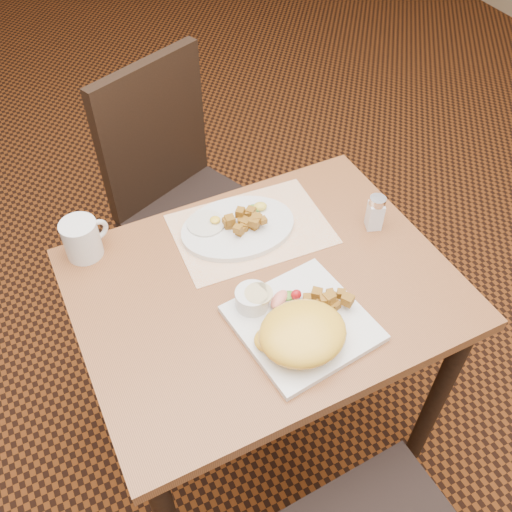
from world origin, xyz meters
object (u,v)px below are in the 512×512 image
object	(u,v)px
plate_oval	(238,228)
coffee_mug	(82,239)
table	(264,311)
salt_shaker	(375,212)
chair_far	(183,191)
plate_square	(302,323)

from	to	relation	value
plate_oval	coffee_mug	distance (m)	0.40
plate_oval	table	bearing A→B (deg)	-96.10
coffee_mug	plate_oval	bearing A→B (deg)	-14.57
table	salt_shaker	distance (m)	0.39
salt_shaker	plate_oval	bearing A→B (deg)	156.12
plate_oval	coffee_mug	bearing A→B (deg)	165.43
plate_oval	salt_shaker	xyz separation A→B (m)	(0.33, -0.15, 0.04)
table	coffee_mug	distance (m)	0.49
salt_shaker	coffee_mug	bearing A→B (deg)	160.98
plate_oval	coffee_mug	size ratio (longest dim) A/B	2.53
table	plate_oval	world-z (taller)	plate_oval
chair_far	salt_shaker	size ratio (longest dim) A/B	9.70
table	chair_far	distance (m)	0.66
chair_far	plate_square	distance (m)	0.83
salt_shaker	coffee_mug	size ratio (longest dim) A/B	0.83
salt_shaker	table	bearing A→B (deg)	-171.92
chair_far	plate_square	xyz separation A→B (m)	(-0.00, -0.80, 0.22)
plate_oval	salt_shaker	distance (m)	0.36
chair_far	salt_shaker	xyz separation A→B (m)	(0.33, -0.60, 0.26)
chair_far	plate_square	bearing A→B (deg)	67.68
plate_oval	salt_shaker	bearing A→B (deg)	-23.88
table	salt_shaker	bearing A→B (deg)	8.08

